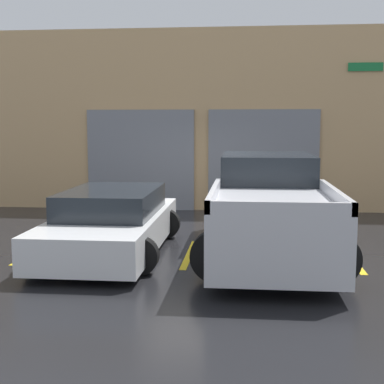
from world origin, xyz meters
name	(u,v)px	position (x,y,z in m)	size (l,w,h in m)	color
ground_plane	(199,231)	(0.00, 0.00, 0.00)	(28.00, 28.00, 0.00)	black
shophouse_building	(209,122)	(-0.01, 3.29, 2.47)	(15.06, 0.68, 5.00)	tan
pickup_truck	(269,208)	(1.46, -1.90, 0.85)	(2.55, 5.45, 1.78)	silver
sedan_white	(112,223)	(-1.46, -2.13, 0.56)	(2.23, 4.52, 1.18)	white
parking_stripe_far_left	(37,250)	(-2.93, -2.16, 0.00)	(0.12, 2.20, 0.01)	gold
parking_stripe_left	(189,254)	(0.00, -2.16, 0.00)	(0.12, 2.20, 0.01)	gold
parking_stripe_centre	(351,258)	(2.93, -2.16, 0.00)	(0.12, 2.20, 0.01)	gold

